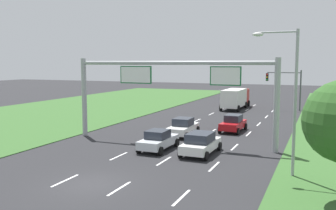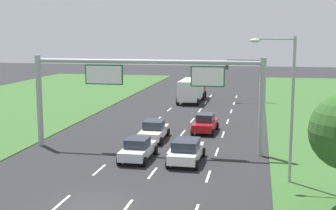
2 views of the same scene
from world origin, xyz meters
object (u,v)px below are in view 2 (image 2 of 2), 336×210
Objects in this scene: car_near_red at (186,151)px; car_mid_lane at (138,149)px; car_lead_silver at (154,130)px; box_truck at (192,89)px; car_far_ahead at (205,123)px; traffic_light_mast at (247,71)px; sign_gantry at (146,85)px; street_lamp at (286,97)px.

car_near_red is 1.04× the size of car_mid_lane.
box_truck is (0.11, 21.71, 0.81)m from car_lead_silver.
car_near_red is 0.98× the size of car_lead_silver.
car_near_red is 7.14m from car_lead_silver.
car_lead_silver is 5.30m from car_far_ahead.
car_near_red is at bearing -96.52° from traffic_light_mast.
car_mid_lane is at bearing -88.78° from box_truck.
traffic_light_mast is at bearing 83.35° from car_far_ahead.
car_lead_silver is 1.10× the size of car_far_ahead.
car_far_ahead reaches higher than car_near_red.
car_near_red is 9.84m from car_far_ahead.
box_truck is at bearing 91.03° from car_mid_lane.
car_mid_lane is 1.04× the size of car_far_ahead.
car_mid_lane is at bearing -103.11° from traffic_light_mast.
car_mid_lane is at bearing -88.75° from car_lead_silver.
sign_gantry is 26.93m from traffic_light_mast.
car_far_ahead is 0.73× the size of traffic_light_mast.
car_mid_lane is 0.25× the size of sign_gantry.
car_mid_lane is 27.79m from box_truck.
street_lamp is (9.72, -30.95, 3.48)m from box_truck.
traffic_light_mast reaches higher than car_lead_silver.
car_near_red is 1.08× the size of car_far_ahead.
car_lead_silver is 0.53× the size of street_lamp.
car_mid_lane is at bearing -90.04° from sign_gantry.
car_near_red is 0.79× the size of traffic_light_mast.
street_lamp is at bearing -31.03° from sign_gantry.
street_lamp reaches higher than sign_gantry.
street_lamp is at bearing -44.20° from car_lead_silver.
box_truck is at bearing 90.29° from sign_gantry.
car_far_ahead is 0.48× the size of street_lamp.
car_lead_silver is (-3.63, 6.14, -0.03)m from car_near_red.
box_truck reaches higher than car_lead_silver.
box_truck is at bearing 107.43° from street_lamp.
box_truck reaches higher than car_near_red.
box_truck is at bearing -172.52° from traffic_light_mast.
car_lead_silver is 14.16m from street_lamp.
car_far_ahead is at bearing -99.34° from traffic_light_mast.
sign_gantry is (0.24, -3.47, 4.08)m from car_lead_silver.
car_far_ahead is 14.90m from street_lamp.
car_mid_lane is at bearing 161.75° from street_lamp.
car_near_red is 3.39m from car_mid_lane.
car_near_red is 28.08m from box_truck.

